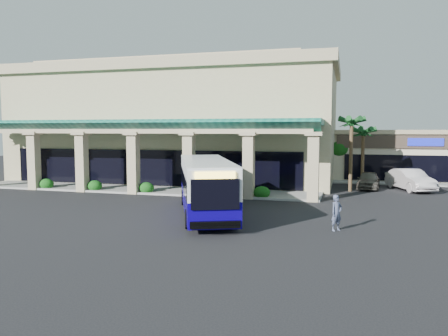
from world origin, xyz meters
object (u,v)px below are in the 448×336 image
(transit_bus, at_px, (206,187))
(car_white, at_px, (410,180))
(car_silver, at_px, (368,180))
(pedestrian, at_px, (337,213))

(transit_bus, height_order, car_white, transit_bus)
(car_silver, bearing_deg, car_white, 3.04)
(car_white, bearing_deg, transit_bus, -154.03)
(transit_bus, xyz_separation_m, car_silver, (9.65, 14.07, -0.85))
(transit_bus, bearing_deg, car_white, 24.68)
(car_silver, xyz_separation_m, car_white, (3.20, -0.14, 0.14))
(transit_bus, distance_m, car_white, 18.96)
(transit_bus, relative_size, car_silver, 2.65)
(pedestrian, bearing_deg, car_silver, 35.78)
(transit_bus, xyz_separation_m, pedestrian, (7.43, -2.32, -0.70))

